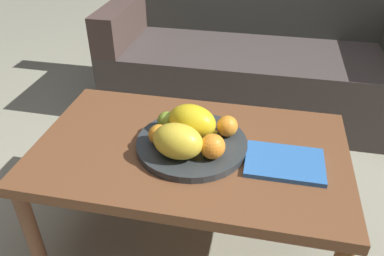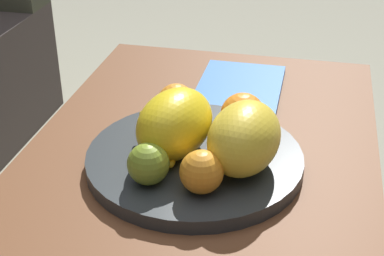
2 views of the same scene
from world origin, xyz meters
name	(u,v)px [view 1 (image 1 of 2)]	position (x,y,z in m)	size (l,w,h in m)	color
ground_plane	(190,236)	(0.00, 0.00, 0.00)	(8.00, 8.00, 0.00)	gray
coffee_table	(190,158)	(0.00, 0.00, 0.40)	(1.07, 0.64, 0.45)	brown
couch	(254,59)	(0.15, 1.14, 0.30)	(1.70, 0.70, 0.90)	#443C3A
fruit_bowl	(192,143)	(0.01, 0.00, 0.47)	(0.38, 0.38, 0.03)	#2F3537
melon_large_front	(178,141)	(-0.02, -0.09, 0.54)	(0.16, 0.11, 0.11)	yellow
melon_smaller_beside	(193,122)	(0.00, 0.03, 0.54)	(0.17, 0.12, 0.12)	yellow
orange_front	(213,146)	(0.09, -0.07, 0.52)	(0.08, 0.08, 0.08)	orange
orange_left	(227,126)	(0.12, 0.06, 0.52)	(0.07, 0.07, 0.07)	orange
orange_right	(159,135)	(-0.10, -0.03, 0.51)	(0.07, 0.07, 0.07)	orange
apple_left	(167,121)	(-0.09, 0.05, 0.51)	(0.07, 0.07, 0.07)	olive
banana_bunch	(195,126)	(0.00, 0.05, 0.51)	(0.17, 0.13, 0.06)	yellow
magazine	(284,163)	(0.32, -0.03, 0.46)	(0.25, 0.18, 0.02)	#316CBB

